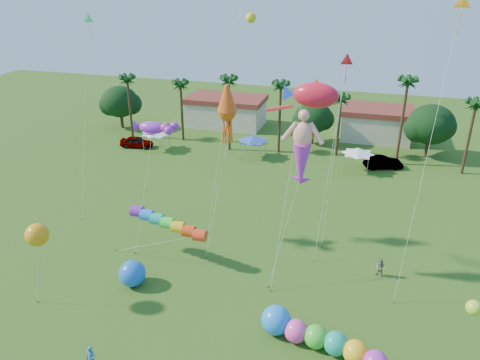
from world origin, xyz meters
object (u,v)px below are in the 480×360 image
(spectator_a, at_px, (91,358))
(spectator_b, at_px, (380,268))
(car_a, at_px, (137,142))
(caterpillar_inflatable, at_px, (326,342))
(blue_ball, at_px, (132,273))
(car_b, at_px, (383,163))

(spectator_a, height_order, spectator_b, spectator_a)
(car_a, relative_size, spectator_b, 2.77)
(caterpillar_inflatable, relative_size, blue_ball, 4.71)
(car_a, xyz_separation_m, car_b, (34.59, 1.78, 0.00))
(car_b, distance_m, blue_ball, 36.93)
(spectator_a, xyz_separation_m, blue_ball, (-1.73, 8.82, 0.18))
(car_b, height_order, spectator_a, spectator_a)
(car_a, distance_m, blue_ball, 33.25)
(spectator_a, xyz_separation_m, spectator_b, (17.72, 15.60, -0.06))
(spectator_a, relative_size, spectator_b, 1.07)
(spectator_a, distance_m, spectator_b, 23.61)
(car_a, xyz_separation_m, spectator_a, (16.86, -38.42, 0.11))
(spectator_b, relative_size, caterpillar_inflatable, 0.17)
(blue_ball, bearing_deg, caterpillar_inflatable, -10.89)
(car_a, distance_m, spectator_a, 41.96)
(car_b, xyz_separation_m, blue_ball, (-19.46, -31.38, 0.29))
(caterpillar_inflatable, distance_m, blue_ball, 16.35)
(car_a, bearing_deg, spectator_a, -163.47)
(car_a, height_order, spectator_b, spectator_b)
(caterpillar_inflatable, bearing_deg, spectator_a, -141.79)
(spectator_a, bearing_deg, spectator_b, 41.47)
(car_a, height_order, blue_ball, blue_ball)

